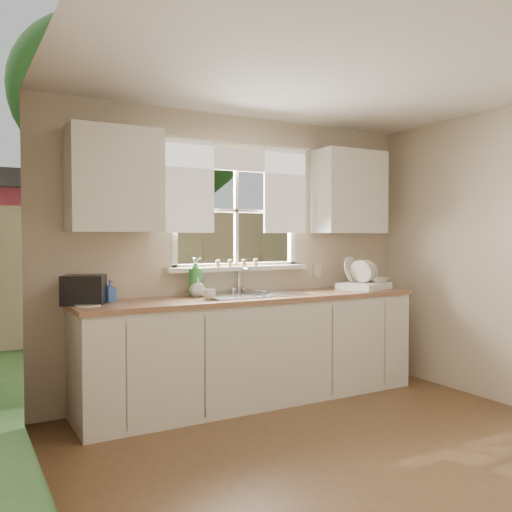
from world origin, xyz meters
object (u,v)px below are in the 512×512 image
soap_bottle_a (195,277)px  black_appliance (84,290)px  dish_rack (363,283)px  cup (209,294)px

soap_bottle_a → black_appliance: soap_bottle_a is taller
dish_rack → cup: 1.66m
cup → black_appliance: 0.96m
dish_rack → black_appliance: (-2.60, 0.11, 0.05)m
soap_bottle_a → dish_rack: bearing=-22.1°
dish_rack → black_appliance: dish_rack is taller
dish_rack → black_appliance: size_ratio=1.91×
dish_rack → soap_bottle_a: 1.67m
dish_rack → black_appliance: 2.60m
dish_rack → black_appliance: bearing=177.7°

